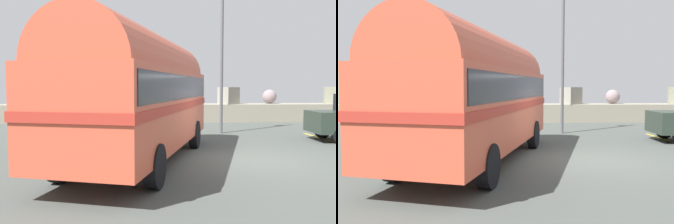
{
  "view_description": "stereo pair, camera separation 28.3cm",
  "coord_description": "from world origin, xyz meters",
  "views": [
    {
      "loc": [
        -3.05,
        -10.3,
        2.16
      ],
      "look_at": [
        -2.3,
        1.16,
        1.36
      ],
      "focal_mm": 38.51,
      "sensor_mm": 36.0,
      "label": 1
    },
    {
      "loc": [
        -2.76,
        -10.32,
        2.16
      ],
      "look_at": [
        -2.3,
        1.16,
        1.36
      ],
      "focal_mm": 38.51,
      "sensor_mm": 36.0,
      "label": 2
    }
  ],
  "objects": [
    {
      "name": "lamp_post",
      "position": [
        0.38,
        6.03,
        4.07
      ],
      "size": [
        1.1,
        0.53,
        7.3
      ],
      "color": "#5B5B60",
      "rests_on": "ground"
    },
    {
      "name": "ground",
      "position": [
        0.0,
        0.0,
        0.01
      ],
      "size": [
        32.0,
        26.0,
        0.02
      ],
      "color": "#484D48"
    },
    {
      "name": "vintage_coach",
      "position": [
        -3.12,
        -0.04,
        2.05
      ],
      "size": [
        4.84,
        8.91,
        3.7
      ],
      "rotation": [
        0.0,
        0.0,
        -0.3
      ],
      "color": "black",
      "rests_on": "ground"
    },
    {
      "name": "breakwater",
      "position": [
        0.12,
        11.8,
        0.71
      ],
      "size": [
        31.36,
        2.02,
        2.45
      ],
      "color": "gray",
      "rests_on": "ground"
    }
  ]
}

